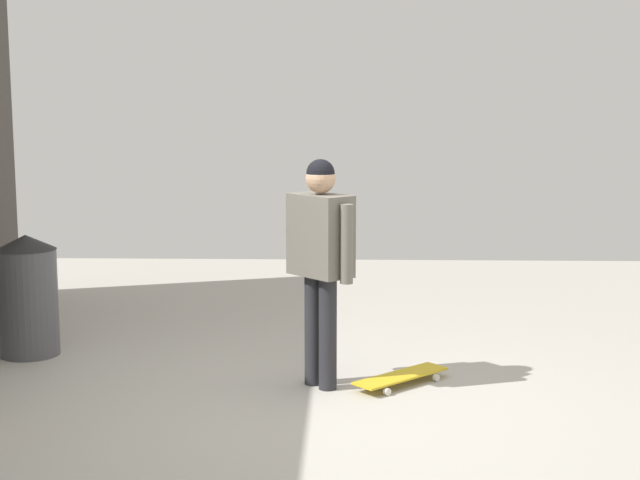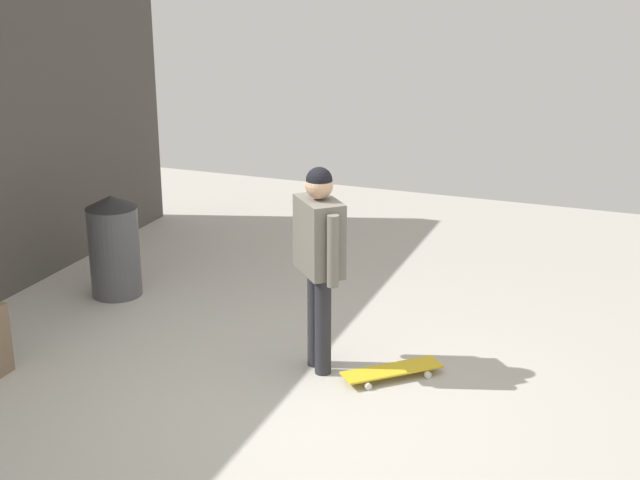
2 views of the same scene
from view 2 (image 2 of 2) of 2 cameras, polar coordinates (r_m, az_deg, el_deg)
The scene contains 4 objects.
ground_plane at distance 6.88m, azimuth -1.79°, elevation -9.95°, with size 12.00×12.00×0.00m, color #B2ADA3.
skateboarder at distance 6.92m, azimuth -0.05°, elevation -0.54°, with size 0.52×0.50×1.66m.
skateboard at distance 7.17m, azimuth 4.58°, elevation -8.22°, with size 0.70×0.74×0.08m.
trash_bin at distance 8.83m, azimuth -12.92°, elevation -0.35°, with size 0.49×0.49×1.00m.
Camera 2 is at (-5.57, -2.38, 3.26)m, focal length 50.52 mm.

